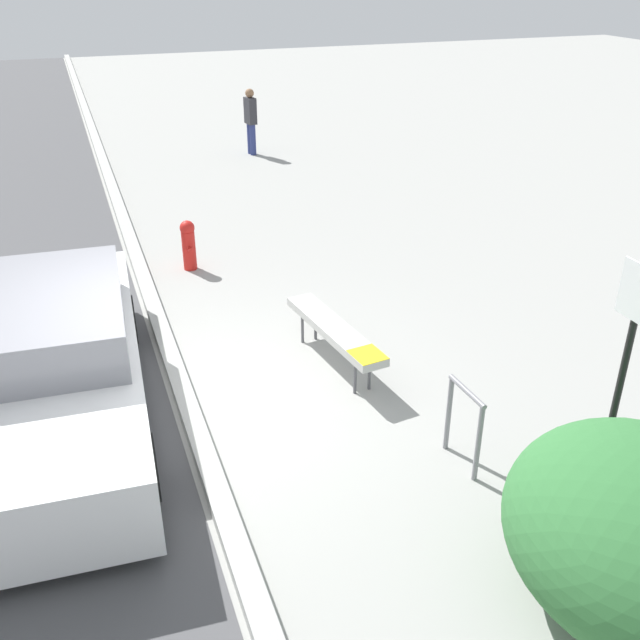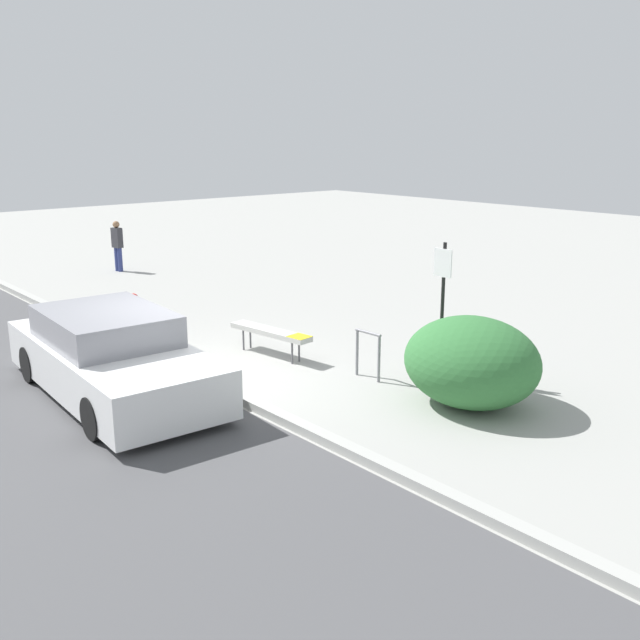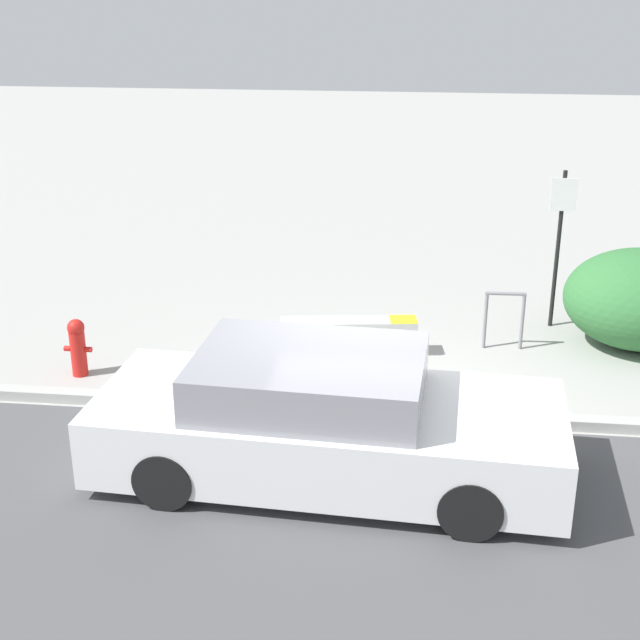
% 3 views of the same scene
% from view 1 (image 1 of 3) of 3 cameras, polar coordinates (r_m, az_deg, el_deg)
% --- Properties ---
extents(ground_plane, '(60.00, 60.00, 0.00)m').
position_cam_1_polar(ground_plane, '(7.62, -10.48, -7.30)').
color(ground_plane, '#9E9E99').
extents(curb, '(60.00, 0.20, 0.13)m').
position_cam_1_polar(curb, '(7.59, -10.52, -6.90)').
color(curb, '#A8A8A3').
rests_on(curb, ground_plane).
extents(bench, '(1.86, 0.57, 0.51)m').
position_cam_1_polar(bench, '(8.10, 1.18, -0.85)').
color(bench, '#515156').
rests_on(bench, ground_plane).
extents(bike_rack, '(0.55, 0.07, 0.83)m').
position_cam_1_polar(bike_rack, '(6.67, 11.45, -7.76)').
color(bike_rack, gray).
rests_on(bike_rack, ground_plane).
extents(sign_post, '(0.36, 0.08, 2.30)m').
position_cam_1_polar(sign_post, '(6.22, 23.21, -2.81)').
color(sign_post, black).
rests_on(sign_post, ground_plane).
extents(fire_hydrant, '(0.36, 0.22, 0.77)m').
position_cam_1_polar(fire_hydrant, '(10.87, -10.48, 6.04)').
color(fire_hydrant, red).
rests_on(fire_hydrant, ground_plane).
extents(pedestrian, '(0.37, 0.24, 1.51)m').
position_cam_1_polar(pedestrian, '(17.32, -5.57, 15.66)').
color(pedestrian, navy).
rests_on(pedestrian, ground_plane).
extents(parked_car_near, '(4.80, 2.12, 1.33)m').
position_cam_1_polar(parked_car_near, '(7.61, -21.26, -3.42)').
color(parked_car_near, black).
rests_on(parked_car_near, ground_plane).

